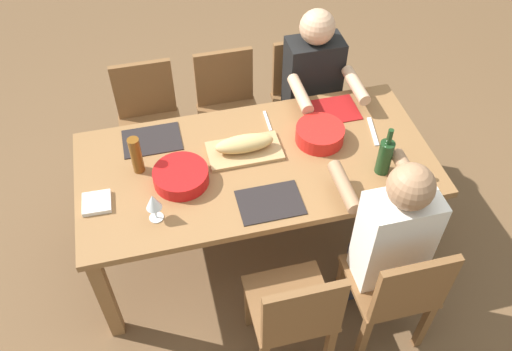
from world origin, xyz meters
The scene contains 23 objects.
ground_plane centered at (0.00, 0.00, 0.00)m, with size 8.00×8.00×0.00m, color brown.
dining_table centered at (0.00, 0.00, 0.66)m, with size 1.90×0.91×0.74m.
chair_far_left centered at (-0.52, 0.78, 0.48)m, with size 0.40×0.40×0.85m.
diner_far_left centered at (-0.52, 0.59, 0.70)m, with size 0.41×0.53×1.20m.
chair_near_right centered at (0.52, -0.78, 0.48)m, with size 0.40×0.40×0.85m.
chair_far_center centered at (0.00, 0.78, 0.48)m, with size 0.40×0.40×0.85m.
chair_near_left centered at (-0.52, -0.78, 0.48)m, with size 0.40×0.40×0.85m.
diner_near_left centered at (-0.52, -0.59, 0.70)m, with size 0.41×0.53×1.20m.
chair_near_center centered at (0.00, -0.78, 0.48)m, with size 0.40×0.40×0.85m.
serving_bowl_greens centered at (0.41, 0.05, 0.78)m, with size 0.29×0.29×0.08m.
serving_bowl_salad centered at (-0.38, -0.08, 0.79)m, with size 0.27×0.27×0.09m.
cutting_board centered at (0.04, -0.08, 0.75)m, with size 0.40×0.22×0.02m, color tan.
bread_loaf centered at (0.04, -0.08, 0.81)m, with size 0.32×0.11×0.09m, color tan.
wine_bottle centered at (-0.62, 0.22, 0.85)m, with size 0.08×0.08×0.29m.
beer_bottle centered at (0.61, -0.09, 0.85)m, with size 0.06×0.06×0.22m, color brown.
wine_glass centered at (0.56, 0.26, 0.86)m, with size 0.08×0.08×0.17m.
fork_far_left centered at (-0.38, 0.30, 0.74)m, with size 0.02×0.17×0.01m, color silver.
placemat_near_right centered at (0.52, -0.30, 0.74)m, with size 0.32×0.23×0.01m, color black.
placemat_far_center centered at (0.00, 0.30, 0.74)m, with size 0.32×0.23×0.01m, color black.
placemat_near_left centered at (-0.52, -0.30, 0.74)m, with size 0.32×0.23×0.01m, color maroon.
fork_near_center centered at (-0.14, -0.30, 0.74)m, with size 0.02×0.17×0.01m, color silver.
carving_knife centered at (-0.70, -0.07, 0.74)m, with size 0.23×0.02×0.01m, color silver.
napkin_stack centered at (0.84, 0.10, 0.75)m, with size 0.14×0.14×0.02m, color white.
Camera 1 is at (0.48, 1.95, 2.81)m, focal length 37.92 mm.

